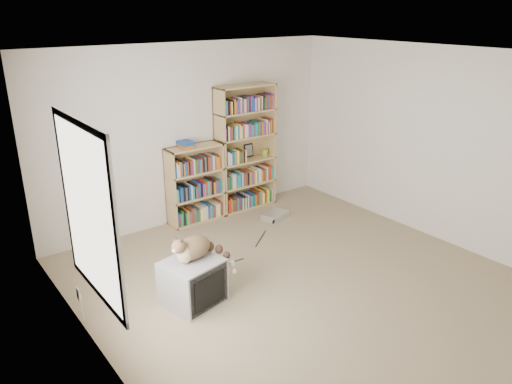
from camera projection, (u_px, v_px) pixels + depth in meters
floor at (308, 287)px, 5.56m from camera, size 4.50×5.00×0.01m
wall_back at (191, 134)px, 6.99m from camera, size 4.50×0.02×2.50m
wall_left at (98, 239)px, 3.86m from camera, size 0.02×5.00×2.50m
wall_right at (442, 146)px, 6.38m from camera, size 0.02×5.00×2.50m
ceiling at (318, 56)px, 4.68m from camera, size 4.50×5.00×0.02m
window at (89, 212)px, 3.96m from camera, size 0.02×1.22×1.52m
crt_tv at (192, 282)px, 5.20m from camera, size 0.66×0.61×0.49m
cat at (199, 250)px, 5.16m from camera, size 0.69×0.45×0.51m
bookcase_tall at (245, 151)px, 7.48m from camera, size 0.94×0.30×1.88m
bookcase_short at (195, 187)px, 7.12m from camera, size 0.81×0.30×1.12m
book_stack at (185, 144)px, 6.83m from camera, size 0.19×0.25×0.08m
green_mug at (264, 152)px, 7.69m from camera, size 0.09×0.09×0.10m
framed_print at (248, 150)px, 7.62m from camera, size 0.15×0.05×0.20m
dvd_player at (275, 215)px, 7.35m from camera, size 0.44×0.37×0.09m
wall_outlet at (78, 294)px, 4.83m from camera, size 0.01×0.08×0.13m
floor_cables at (236, 248)px, 6.43m from camera, size 1.20×0.70×0.01m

